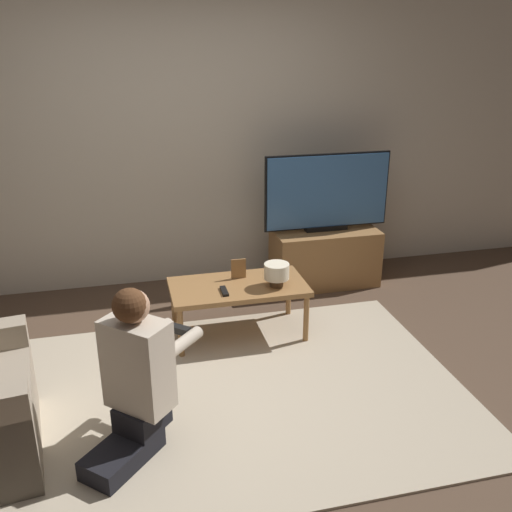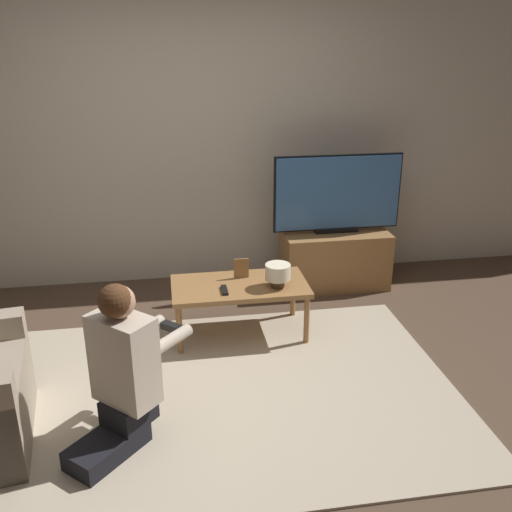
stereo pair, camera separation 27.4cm
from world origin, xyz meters
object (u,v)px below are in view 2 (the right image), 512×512
(tv, at_px, (338,194))
(table_lamp, at_px, (278,273))
(coffee_table, at_px, (240,289))
(person_kneeling, at_px, (123,369))

(tv, height_order, table_lamp, tv)
(table_lamp, bearing_deg, tv, 51.15)
(tv, distance_m, coffee_table, 1.30)
(tv, bearing_deg, person_kneeling, -132.80)
(tv, bearing_deg, table_lamp, -128.85)
(person_kneeling, bearing_deg, coffee_table, -82.36)
(person_kneeling, height_order, table_lamp, person_kneeling)
(person_kneeling, xyz_separation_m, table_lamp, (1.03, 1.00, 0.05))
(coffee_table, distance_m, table_lamp, 0.31)
(coffee_table, xyz_separation_m, person_kneeling, (-0.77, -1.09, 0.09))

